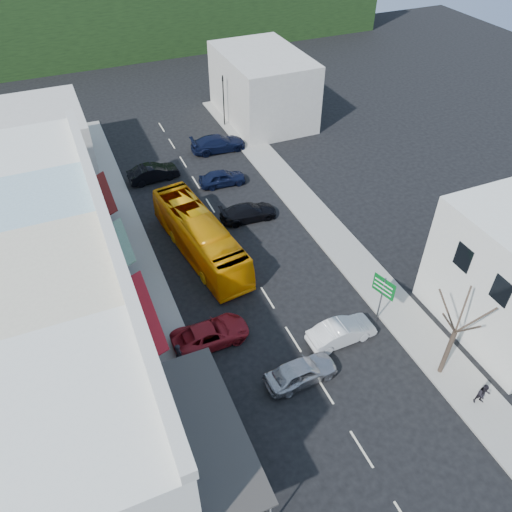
% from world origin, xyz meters
% --- Properties ---
extents(ground, '(120.00, 120.00, 0.00)m').
position_xyz_m(ground, '(0.00, 0.00, 0.00)').
color(ground, black).
rests_on(ground, ground).
extents(sidewalk_left, '(3.00, 52.00, 0.15)m').
position_xyz_m(sidewalk_left, '(-7.50, 10.00, 0.07)').
color(sidewalk_left, gray).
rests_on(sidewalk_left, ground).
extents(sidewalk_right, '(3.00, 52.00, 0.15)m').
position_xyz_m(sidewalk_right, '(7.50, 10.00, 0.07)').
color(sidewalk_right, gray).
rests_on(sidewalk_right, ground).
extents(shopfront_row, '(8.25, 30.00, 8.00)m').
position_xyz_m(shopfront_row, '(-12.49, 5.00, 4.00)').
color(shopfront_row, white).
rests_on(shopfront_row, ground).
extents(distant_block_left, '(8.00, 10.00, 6.00)m').
position_xyz_m(distant_block_left, '(-12.00, 27.00, 3.00)').
color(distant_block_left, '#B7B2A8').
rests_on(distant_block_left, ground).
extents(distant_block_right, '(8.00, 12.00, 7.00)m').
position_xyz_m(distant_block_right, '(11.00, 30.00, 3.50)').
color(distant_block_right, '#B7B2A8').
rests_on(distant_block_right, ground).
extents(bus, '(3.96, 11.82, 3.10)m').
position_xyz_m(bus, '(-2.69, 10.32, 1.55)').
color(bus, '#F79A05').
rests_on(bus, ground).
extents(car_silver, '(4.48, 2.00, 1.40)m').
position_xyz_m(car_silver, '(-0.97, -2.88, 0.70)').
color(car_silver, '#ADACB1').
rests_on(car_silver, ground).
extents(car_white, '(4.45, 1.92, 1.40)m').
position_xyz_m(car_white, '(2.72, -1.19, 0.70)').
color(car_white, silver).
rests_on(car_white, ground).
extents(car_red, '(4.65, 2.02, 1.40)m').
position_xyz_m(car_red, '(-4.82, 1.92, 0.70)').
color(car_red, maroon).
rests_on(car_red, ground).
extents(car_black_near, '(4.60, 2.11, 1.40)m').
position_xyz_m(car_black_near, '(2.29, 12.95, 0.70)').
color(car_black_near, black).
rests_on(car_black_near, ground).
extents(car_navy_mid, '(4.55, 2.20, 1.40)m').
position_xyz_m(car_navy_mid, '(2.13, 18.70, 0.70)').
color(car_navy_mid, black).
rests_on(car_navy_mid, ground).
extents(car_black_far, '(4.49, 2.04, 1.40)m').
position_xyz_m(car_black_far, '(-3.36, 21.92, 0.70)').
color(car_black_far, black).
rests_on(car_black_far, ground).
extents(car_navy_far, '(4.60, 2.11, 1.40)m').
position_xyz_m(car_navy_far, '(3.95, 24.80, 0.70)').
color(car_navy_far, black).
rests_on(car_navy_far, ground).
extents(pedestrian_left, '(0.60, 0.71, 1.70)m').
position_xyz_m(pedestrian_left, '(-7.15, 0.77, 1.00)').
color(pedestrian_left, black).
rests_on(pedestrian_left, sidewalk_left).
extents(pedestrian_right, '(0.81, 0.65, 1.70)m').
position_xyz_m(pedestrian_right, '(7.53, -8.27, 1.00)').
color(pedestrian_right, black).
rests_on(pedestrian_right, sidewalk_right).
extents(direction_sign, '(1.08, 1.76, 3.68)m').
position_xyz_m(direction_sign, '(5.80, -0.63, 1.84)').
color(direction_sign, '#055A1A').
rests_on(direction_sign, ground).
extents(street_tree, '(3.97, 3.97, 7.25)m').
position_xyz_m(street_tree, '(6.86, -5.68, 3.63)').
color(street_tree, '#35281F').
rests_on(street_tree, ground).
extents(traffic_signal, '(1.13, 1.39, 5.50)m').
position_xyz_m(traffic_signal, '(6.42, 29.70, 2.75)').
color(traffic_signal, black).
rests_on(traffic_signal, ground).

